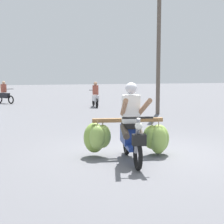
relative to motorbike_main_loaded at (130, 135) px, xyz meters
The scene contains 5 objects.
ground_plane 0.67m from the motorbike_main_loaded, 16.02° to the left, with size 120.00×120.00×0.00m, color slate.
motorbike_main_loaded is the anchor object (origin of this frame).
motorbike_distant_ahead_left 15.52m from the motorbike_main_loaded, 94.39° to the left, with size 0.96×1.40×1.40m.
motorbike_distant_ahead_right 11.40m from the motorbike_main_loaded, 73.53° to the left, with size 0.55×1.61×1.40m.
utility_pole 8.59m from the motorbike_main_loaded, 55.03° to the left, with size 0.18×0.18×6.56m, color brown.
Camera 1 is at (-3.42, -6.20, 1.70)m, focal length 52.59 mm.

